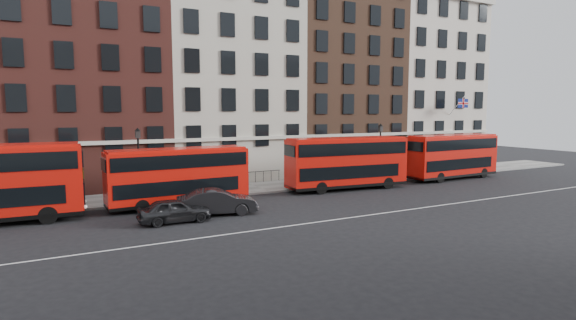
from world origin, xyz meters
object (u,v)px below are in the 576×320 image
bus_d (452,155)px  car_rear (175,211)px  car_front (217,202)px  bus_b (178,175)px  bus_c (347,162)px  traffic_light (479,150)px

bus_d → car_rear: (-28.27, -4.51, -1.60)m
car_front → bus_b: bearing=33.2°
bus_c → bus_d: 12.56m
bus_b → car_front: bus_b is taller
bus_b → bus_d: bus_d is taller
bus_b → car_front: (1.52, -3.75, -1.36)m
bus_c → car_rear: size_ratio=2.51×
bus_b → car_rear: (-1.40, -4.51, -1.46)m
car_rear → bus_c: bearing=-72.8°
bus_c → bus_d: size_ratio=1.03×
bus_c → car_rear: (-15.71, -4.52, -1.65)m
bus_c → bus_d: bearing=5.0°
car_rear → bus_b: bearing=-16.1°
car_rear → traffic_light: 35.22m
bus_d → traffic_light: (6.30, 2.04, 0.12)m
car_front → traffic_light: (31.64, 5.80, 1.61)m
car_front → bus_c: bearing=-62.5°
bus_d → traffic_light: bearing=15.7°
bus_d → car_front: size_ratio=2.06×
traffic_light → car_front: bearing=-169.6°
bus_d → car_front: bus_d is taller
bus_d → car_front: 25.67m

